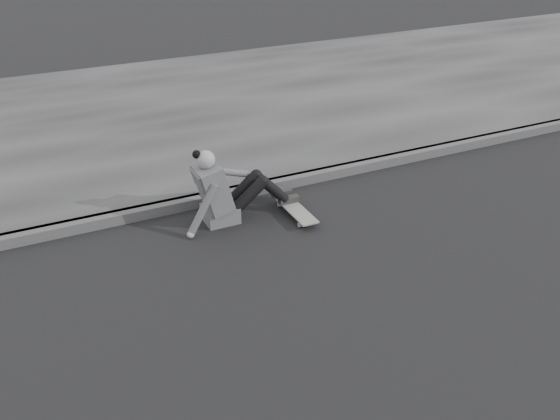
{
  "coord_description": "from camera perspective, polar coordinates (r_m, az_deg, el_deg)",
  "views": [
    {
      "loc": [
        -4.57,
        -3.6,
        3.4
      ],
      "look_at": [
        -2.25,
        1.23,
        0.5
      ],
      "focal_mm": 40.0,
      "sensor_mm": 36.0,
      "label": 1
    }
  ],
  "objects": [
    {
      "name": "curb",
      "position": [
        8.38,
        9.97,
        4.49
      ],
      "size": [
        24.0,
        0.16,
        0.12
      ],
      "primitive_type": "cube",
      "color": "#464646",
      "rests_on": "ground"
    },
    {
      "name": "seated_woman",
      "position": [
        6.8,
        -5.06,
        1.8
      ],
      "size": [
        1.38,
        0.46,
        0.88
      ],
      "color": "#545456",
      "rests_on": "ground"
    },
    {
      "name": "ground",
      "position": [
        6.74,
        22.43,
        -4.28
      ],
      "size": [
        80.0,
        80.0,
        0.0
      ],
      "primitive_type": "plane",
      "color": "black",
      "rests_on": "ground"
    },
    {
      "name": "sidewalk",
      "position": [
        10.8,
        0.75,
        10.41
      ],
      "size": [
        24.0,
        6.0,
        0.12
      ],
      "primitive_type": "cube",
      "color": "#373737",
      "rests_on": "ground"
    },
    {
      "name": "skateboard",
      "position": [
        7.0,
        1.39,
        0.04
      ],
      "size": [
        0.2,
        0.78,
        0.09
      ],
      "color": "gray",
      "rests_on": "ground"
    }
  ]
}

